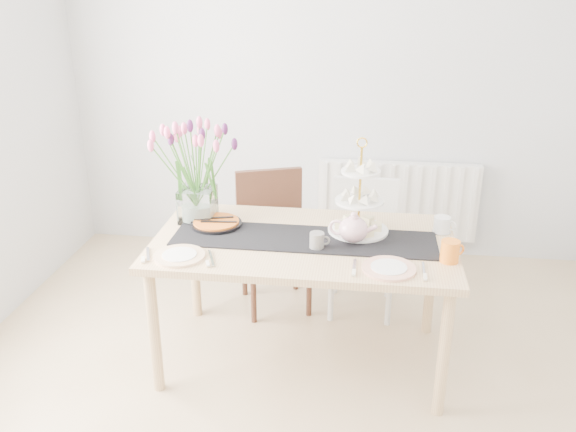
# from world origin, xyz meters

# --- Properties ---
(room_shell) EXTENTS (4.50, 4.50, 4.50)m
(room_shell) POSITION_xyz_m (0.00, 0.00, 1.30)
(room_shell) COLOR tan
(room_shell) RESTS_ON ground
(radiator) EXTENTS (1.20, 0.08, 0.60)m
(radiator) POSITION_xyz_m (0.50, 2.19, 0.45)
(radiator) COLOR white
(radiator) RESTS_ON room_shell
(dining_table) EXTENTS (1.60, 0.90, 0.75)m
(dining_table) POSITION_xyz_m (-0.06, 0.72, 0.67)
(dining_table) COLOR tan
(dining_table) RESTS_ON ground
(chair_brown) EXTENTS (0.56, 0.56, 0.88)m
(chair_brown) POSITION_xyz_m (-0.33, 1.38, 0.52)
(chair_brown) COLOR #3D2016
(chair_brown) RESTS_ON ground
(chair_white) EXTENTS (0.42, 0.42, 0.84)m
(chair_white) POSITION_xyz_m (0.26, 1.41, 0.49)
(chair_white) COLOR silver
(chair_white) RESTS_ON ground
(table_runner) EXTENTS (1.40, 0.35, 0.01)m
(table_runner) POSITION_xyz_m (-0.06, 0.72, 0.75)
(table_runner) COLOR black
(table_runner) RESTS_ON dining_table
(tulip_vase) EXTENTS (0.70, 0.70, 0.60)m
(tulip_vase) POSITION_xyz_m (-0.69, 0.92, 1.14)
(tulip_vase) COLOR silver
(tulip_vase) RESTS_ON dining_table
(cake_stand) EXTENTS (0.33, 0.33, 0.48)m
(cake_stand) POSITION_xyz_m (0.23, 0.85, 0.89)
(cake_stand) COLOR gold
(cake_stand) RESTS_ON dining_table
(teapot) EXTENTS (0.27, 0.24, 0.16)m
(teapot) POSITION_xyz_m (0.20, 0.72, 0.83)
(teapot) COLOR silver
(teapot) RESTS_ON dining_table
(cream_jug) EXTENTS (0.12, 0.12, 0.09)m
(cream_jug) POSITION_xyz_m (0.68, 0.92, 0.80)
(cream_jug) COLOR silver
(cream_jug) RESTS_ON dining_table
(tart_tin) EXTENTS (0.29, 0.29, 0.03)m
(tart_tin) POSITION_xyz_m (-0.56, 0.84, 0.77)
(tart_tin) COLOR black
(tart_tin) RESTS_ON dining_table
(mug_grey) EXTENTS (0.09, 0.09, 0.09)m
(mug_grey) POSITION_xyz_m (0.02, 0.62, 0.79)
(mug_grey) COLOR slate
(mug_grey) RESTS_ON dining_table
(mug_orange) EXTENTS (0.13, 0.13, 0.11)m
(mug_orange) POSITION_xyz_m (0.68, 0.56, 0.81)
(mug_orange) COLOR orange
(mug_orange) RESTS_ON dining_table
(plate_left) EXTENTS (0.33, 0.33, 0.01)m
(plate_left) POSITION_xyz_m (-0.65, 0.43, 0.76)
(plate_left) COLOR white
(plate_left) RESTS_ON dining_table
(plate_right) EXTENTS (0.27, 0.27, 0.01)m
(plate_right) POSITION_xyz_m (0.38, 0.43, 0.76)
(plate_right) COLOR white
(plate_right) RESTS_ON dining_table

